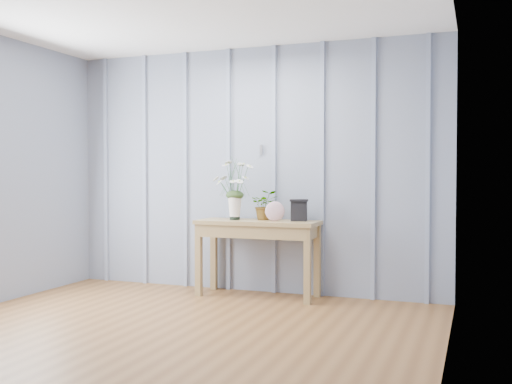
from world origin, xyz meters
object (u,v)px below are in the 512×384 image
at_px(daisy_vase, 235,180).
at_px(carved_box, 299,210).
at_px(felt_disc_vessel, 275,211).
at_px(sideboard, 258,232).

bearing_deg(daisy_vase, carved_box, 6.48).
bearing_deg(felt_disc_vessel, daisy_vase, 164.87).
bearing_deg(sideboard, carved_box, 8.10).
bearing_deg(felt_disc_vessel, carved_box, 11.78).
relative_size(sideboard, daisy_vase, 1.89).
height_order(sideboard, daisy_vase, daisy_vase).
distance_m(sideboard, daisy_vase, 0.56).
relative_size(sideboard, felt_disc_vessel, 6.29).
xyz_separation_m(daisy_vase, carved_box, (0.64, 0.07, -0.29)).
distance_m(sideboard, carved_box, 0.46).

